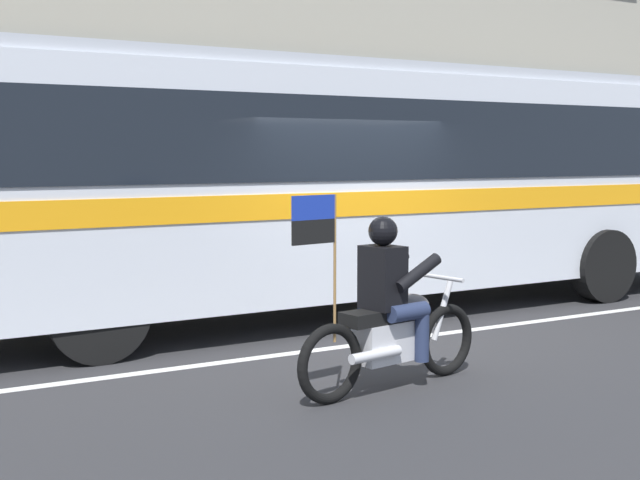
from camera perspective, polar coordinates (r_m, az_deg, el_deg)
The scene contains 6 objects.
ground_plane at distance 10.10m, azimuth 1.91°, elevation -6.24°, with size 60.00×60.00×0.00m, color #2B2B2D.
sidewalk_curb at distance 14.61m, azimuth -8.57°, elevation -2.23°, with size 28.00×3.80×0.15m, color #B7B2A8.
lane_center_stripe at distance 9.60m, azimuth 3.79°, elevation -6.86°, with size 26.60×0.14×0.01m, color silver.
office_building_facade at distance 16.85m, azimuth -11.70°, elevation 15.13°, with size 28.00×0.89×9.71m.
transit_bus at distance 11.35m, azimuth 2.57°, elevation 4.68°, with size 12.38×2.80×3.22m.
motorcycle_with_rider at distance 7.63m, azimuth 4.73°, elevation -5.12°, with size 2.17×0.73×1.78m.
Camera 1 is at (-5.15, -8.42, 2.12)m, focal length 47.65 mm.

